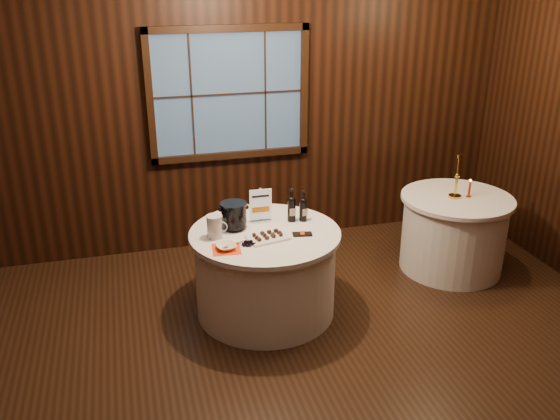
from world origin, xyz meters
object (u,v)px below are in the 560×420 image
object	(u,v)px
chocolate_box	(302,234)
grape_bunch	(248,243)
port_bottle_left	(292,207)
brass_candlestick	(456,182)
cracker_bowl	(226,247)
ice_bucket	(234,215)
port_bottle_right	(303,208)
red_candle	(469,190)
sign_stand	(261,210)
chocolate_plate	(268,237)
main_table	(265,272)
glass_pitcher	(215,226)
side_table	(453,233)

from	to	relation	value
chocolate_box	grape_bunch	world-z (taller)	grape_bunch
port_bottle_left	chocolate_box	size ratio (longest dim) A/B	1.86
chocolate_box	brass_candlestick	size ratio (longest dim) A/B	0.37
chocolate_box	cracker_bowl	xyz separation A→B (m)	(-0.66, -0.10, 0.02)
ice_bucket	chocolate_box	size ratio (longest dim) A/B	1.45
port_bottle_right	red_candle	bearing A→B (deg)	-9.46
chocolate_box	red_candle	world-z (taller)	red_candle
sign_stand	red_candle	bearing A→B (deg)	1.97
chocolate_plate	cracker_bowl	distance (m)	0.38
port_bottle_right	red_candle	size ratio (longest dim) A/B	1.52
chocolate_box	cracker_bowl	world-z (taller)	cracker_bowl
main_table	brass_candlestick	size ratio (longest dim) A/B	2.95
chocolate_plate	grape_bunch	size ratio (longest dim) A/B	2.02
main_table	red_candle	xyz separation A→B (m)	(2.09, 0.26, 0.46)
cracker_bowl	sign_stand	bearing A→B (deg)	49.75
glass_pitcher	grape_bunch	bearing A→B (deg)	-18.12
glass_pitcher	chocolate_box	bearing A→B (deg)	12.70
main_table	chocolate_plate	distance (m)	0.43
side_table	chocolate_box	xyz separation A→B (m)	(-1.72, -0.45, 0.39)
chocolate_box	glass_pitcher	size ratio (longest dim) A/B	0.83
sign_stand	grape_bunch	world-z (taller)	sign_stand
ice_bucket	cracker_bowl	size ratio (longest dim) A/B	1.49
main_table	chocolate_box	size ratio (longest dim) A/B	7.96
port_bottle_left	sign_stand	bearing A→B (deg)	168.27
brass_candlestick	cracker_bowl	bearing A→B (deg)	-167.03
chocolate_plate	chocolate_box	distance (m)	0.29
ice_bucket	red_candle	world-z (taller)	ice_bucket
port_bottle_left	ice_bucket	bearing A→B (deg)	-176.61
chocolate_plate	glass_pitcher	xyz separation A→B (m)	(-0.41, 0.14, 0.08)
red_candle	glass_pitcher	bearing A→B (deg)	-174.15
side_table	chocolate_plate	world-z (taller)	chocolate_plate
port_bottle_left	ice_bucket	world-z (taller)	port_bottle_left
side_table	brass_candlestick	distance (m)	0.54
brass_candlestick	port_bottle_right	bearing A→B (deg)	-174.44
main_table	red_candle	size ratio (longest dim) A/B	6.95
grape_bunch	glass_pitcher	size ratio (longest dim) A/B	0.93
sign_stand	chocolate_plate	world-z (taller)	sign_stand
red_candle	chocolate_box	bearing A→B (deg)	-167.45
side_table	chocolate_plate	xyz separation A→B (m)	(-2.01, -0.44, 0.40)
sign_stand	brass_candlestick	size ratio (longest dim) A/B	0.72
brass_candlestick	red_candle	size ratio (longest dim) A/B	2.36
ice_bucket	glass_pitcher	bearing A→B (deg)	-144.54
cracker_bowl	red_candle	bearing A→B (deg)	11.52
sign_stand	chocolate_box	bearing A→B (deg)	-52.50
side_table	port_bottle_right	world-z (taller)	port_bottle_right
ice_bucket	grape_bunch	size ratio (longest dim) A/B	1.30
port_bottle_right	chocolate_box	xyz separation A→B (m)	(-0.09, -0.28, -0.11)
cracker_bowl	main_table	bearing A→B (deg)	33.20
chocolate_plate	brass_candlestick	xyz separation A→B (m)	(1.97, 0.43, 0.14)
side_table	cracker_bowl	bearing A→B (deg)	-167.07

